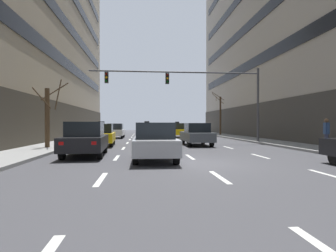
% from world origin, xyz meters
% --- Properties ---
extents(ground_plane, '(120.00, 120.00, 0.00)m').
position_xyz_m(ground_plane, '(0.00, 0.00, 0.00)').
color(ground_plane, '#424247').
extents(lane_stripe_l1_s3, '(0.16, 2.00, 0.01)m').
position_xyz_m(lane_stripe_l1_s3, '(-3.40, -3.00, 0.00)').
color(lane_stripe_l1_s3, silver).
rests_on(lane_stripe_l1_s3, ground).
extents(lane_stripe_l1_s4, '(0.16, 2.00, 0.01)m').
position_xyz_m(lane_stripe_l1_s4, '(-3.40, 2.00, 0.00)').
color(lane_stripe_l1_s4, silver).
rests_on(lane_stripe_l1_s4, ground).
extents(lane_stripe_l1_s5, '(0.16, 2.00, 0.01)m').
position_xyz_m(lane_stripe_l1_s5, '(-3.40, 7.00, 0.00)').
color(lane_stripe_l1_s5, silver).
rests_on(lane_stripe_l1_s5, ground).
extents(lane_stripe_l1_s6, '(0.16, 2.00, 0.01)m').
position_xyz_m(lane_stripe_l1_s6, '(-3.40, 12.00, 0.00)').
color(lane_stripe_l1_s6, silver).
rests_on(lane_stripe_l1_s6, ground).
extents(lane_stripe_l1_s7, '(0.16, 2.00, 0.01)m').
position_xyz_m(lane_stripe_l1_s7, '(-3.40, 17.00, 0.00)').
color(lane_stripe_l1_s7, silver).
rests_on(lane_stripe_l1_s7, ground).
extents(lane_stripe_l1_s8, '(0.16, 2.00, 0.01)m').
position_xyz_m(lane_stripe_l1_s8, '(-3.40, 22.00, 0.00)').
color(lane_stripe_l1_s8, silver).
rests_on(lane_stripe_l1_s8, ground).
extents(lane_stripe_l1_s9, '(0.16, 2.00, 0.01)m').
position_xyz_m(lane_stripe_l1_s9, '(-3.40, 27.00, 0.00)').
color(lane_stripe_l1_s9, silver).
rests_on(lane_stripe_l1_s9, ground).
extents(lane_stripe_l1_s10, '(0.16, 2.00, 0.01)m').
position_xyz_m(lane_stripe_l1_s10, '(-3.40, 32.00, 0.00)').
color(lane_stripe_l1_s10, silver).
rests_on(lane_stripe_l1_s10, ground).
extents(lane_stripe_l2_s3, '(0.16, 2.00, 0.01)m').
position_xyz_m(lane_stripe_l2_s3, '(0.00, -3.00, 0.00)').
color(lane_stripe_l2_s3, silver).
rests_on(lane_stripe_l2_s3, ground).
extents(lane_stripe_l2_s4, '(0.16, 2.00, 0.01)m').
position_xyz_m(lane_stripe_l2_s4, '(0.00, 2.00, 0.00)').
color(lane_stripe_l2_s4, silver).
rests_on(lane_stripe_l2_s4, ground).
extents(lane_stripe_l2_s5, '(0.16, 2.00, 0.01)m').
position_xyz_m(lane_stripe_l2_s5, '(0.00, 7.00, 0.00)').
color(lane_stripe_l2_s5, silver).
rests_on(lane_stripe_l2_s5, ground).
extents(lane_stripe_l2_s6, '(0.16, 2.00, 0.01)m').
position_xyz_m(lane_stripe_l2_s6, '(0.00, 12.00, 0.00)').
color(lane_stripe_l2_s6, silver).
rests_on(lane_stripe_l2_s6, ground).
extents(lane_stripe_l2_s7, '(0.16, 2.00, 0.01)m').
position_xyz_m(lane_stripe_l2_s7, '(0.00, 17.00, 0.00)').
color(lane_stripe_l2_s7, silver).
rests_on(lane_stripe_l2_s7, ground).
extents(lane_stripe_l2_s8, '(0.16, 2.00, 0.01)m').
position_xyz_m(lane_stripe_l2_s8, '(0.00, 22.00, 0.00)').
color(lane_stripe_l2_s8, silver).
rests_on(lane_stripe_l2_s8, ground).
extents(lane_stripe_l2_s9, '(0.16, 2.00, 0.01)m').
position_xyz_m(lane_stripe_l2_s9, '(0.00, 27.00, 0.00)').
color(lane_stripe_l2_s9, silver).
rests_on(lane_stripe_l2_s9, ground).
extents(lane_stripe_l2_s10, '(0.16, 2.00, 0.01)m').
position_xyz_m(lane_stripe_l2_s10, '(0.00, 32.00, 0.00)').
color(lane_stripe_l2_s10, silver).
rests_on(lane_stripe_l2_s10, ground).
extents(lane_stripe_l3_s3, '(0.16, 2.00, 0.01)m').
position_xyz_m(lane_stripe_l3_s3, '(3.40, -3.00, 0.00)').
color(lane_stripe_l3_s3, silver).
rests_on(lane_stripe_l3_s3, ground).
extents(lane_stripe_l3_s4, '(0.16, 2.00, 0.01)m').
position_xyz_m(lane_stripe_l3_s4, '(3.40, 2.00, 0.00)').
color(lane_stripe_l3_s4, silver).
rests_on(lane_stripe_l3_s4, ground).
extents(lane_stripe_l3_s5, '(0.16, 2.00, 0.01)m').
position_xyz_m(lane_stripe_l3_s5, '(3.40, 7.00, 0.00)').
color(lane_stripe_l3_s5, silver).
rests_on(lane_stripe_l3_s5, ground).
extents(lane_stripe_l3_s6, '(0.16, 2.00, 0.01)m').
position_xyz_m(lane_stripe_l3_s6, '(3.40, 12.00, 0.00)').
color(lane_stripe_l3_s6, silver).
rests_on(lane_stripe_l3_s6, ground).
extents(lane_stripe_l3_s7, '(0.16, 2.00, 0.01)m').
position_xyz_m(lane_stripe_l3_s7, '(3.40, 17.00, 0.00)').
color(lane_stripe_l3_s7, silver).
rests_on(lane_stripe_l3_s7, ground).
extents(lane_stripe_l3_s8, '(0.16, 2.00, 0.01)m').
position_xyz_m(lane_stripe_l3_s8, '(3.40, 22.00, 0.00)').
color(lane_stripe_l3_s8, silver).
rests_on(lane_stripe_l3_s8, ground).
extents(lane_stripe_l3_s9, '(0.16, 2.00, 0.01)m').
position_xyz_m(lane_stripe_l3_s9, '(3.40, 27.00, 0.00)').
color(lane_stripe_l3_s9, silver).
rests_on(lane_stripe_l3_s9, ground).
extents(lane_stripe_l3_s10, '(0.16, 2.00, 0.01)m').
position_xyz_m(lane_stripe_l3_s10, '(3.40, 32.00, 0.00)').
color(lane_stripe_l3_s10, silver).
rests_on(lane_stripe_l3_s10, ground).
extents(car_driving_0, '(1.83, 4.30, 1.61)m').
position_xyz_m(car_driving_0, '(1.69, 8.96, 0.79)').
color(car_driving_0, black).
rests_on(car_driving_0, ground).
extents(car_driving_1, '(1.82, 4.24, 1.58)m').
position_xyz_m(car_driving_1, '(-5.06, 19.93, 0.78)').
color(car_driving_1, black).
rests_on(car_driving_1, ground).
extents(car_driving_2, '(1.82, 4.29, 1.60)m').
position_xyz_m(car_driving_2, '(-1.70, 0.96, 0.79)').
color(car_driving_2, black).
rests_on(car_driving_2, ground).
extents(car_driving_3, '(2.04, 4.48, 1.65)m').
position_xyz_m(car_driving_3, '(-4.94, 2.84, 0.81)').
color(car_driving_3, black).
rests_on(car_driving_3, ground).
extents(taxi_driving_4, '(1.80, 4.30, 1.79)m').
position_xyz_m(taxi_driving_4, '(-1.77, 14.75, 0.80)').
color(taxi_driving_4, black).
rests_on(taxi_driving_4, ground).
extents(taxi_driving_5, '(1.91, 4.22, 1.73)m').
position_xyz_m(taxi_driving_5, '(-5.05, 9.06, 0.77)').
color(taxi_driving_5, black).
rests_on(taxi_driving_5, ground).
extents(taxi_driving_6, '(1.84, 4.34, 1.80)m').
position_xyz_m(taxi_driving_6, '(1.79, 20.94, 0.80)').
color(taxi_driving_6, black).
rests_on(taxi_driving_6, ground).
extents(traffic_signal_0, '(13.58, 0.35, 5.93)m').
position_xyz_m(traffic_signal_0, '(2.08, 11.14, 4.58)').
color(traffic_signal_0, '#4C4C51').
rests_on(traffic_signal_0, sidewalk_right).
extents(street_tree_0, '(1.34, 1.88, 5.55)m').
position_xyz_m(street_tree_0, '(7.88, 24.63, 2.81)').
color(street_tree_0, '#4C3823').
rests_on(street_tree_0, sidewalk_right).
extents(street_tree_1, '(1.83, 1.83, 4.09)m').
position_xyz_m(street_tree_1, '(-7.90, 6.61, 2.05)').
color(street_tree_1, '#4C3823').
rests_on(street_tree_1, sidewalk_left).
extents(pedestrian_0, '(0.27, 0.52, 1.70)m').
position_xyz_m(pedestrian_0, '(7.61, 3.20, 1.13)').
color(pedestrian_0, '#383D59').
rests_on(pedestrian_0, sidewalk_right).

